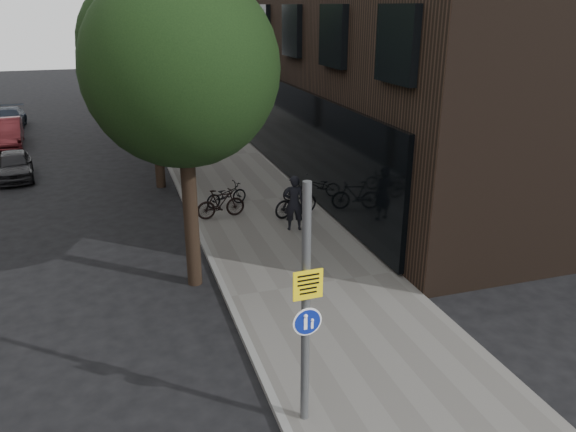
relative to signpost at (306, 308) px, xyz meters
name	(u,v)px	position (x,y,z in m)	size (l,w,h in m)	color
ground	(364,366)	(1.64, 1.15, -2.21)	(120.00, 120.00, 0.00)	black
sidewalk	(251,202)	(1.89, 11.15, -2.15)	(4.50, 60.00, 0.12)	#5E5B57
curb_edge	(188,208)	(-0.36, 11.15, -2.15)	(0.15, 60.00, 0.13)	slate
street_tree_near	(184,77)	(-0.89, 5.79, 2.90)	(4.40, 4.40, 7.50)	black
street_tree_mid	(152,50)	(-0.89, 14.29, 2.90)	(5.00, 5.00, 7.80)	black
street_tree_far	(136,37)	(-0.89, 23.29, 2.90)	(5.00, 5.00, 7.80)	black
signpost	(306,308)	(0.00, 0.00, 0.00)	(0.48, 0.14, 4.14)	#595B5E
pedestrian	(294,203)	(2.47, 8.08, -1.23)	(0.63, 0.41, 1.73)	black
parked_bike_facade_near	(301,188)	(3.64, 10.82, -1.69)	(0.54, 1.53, 0.81)	black
parked_bike_facade_far	(296,202)	(2.92, 9.20, -1.60)	(0.46, 1.64, 0.99)	black
parked_bike_curb_near	(226,195)	(0.94, 10.86, -1.69)	(0.53, 1.53, 0.80)	black
parked_bike_curb_far	(221,203)	(0.54, 9.79, -1.61)	(0.45, 1.60, 0.96)	black
parked_car_near	(14,165)	(-6.47, 17.08, -1.65)	(1.33, 3.31, 1.13)	black
parked_car_mid	(6,133)	(-7.59, 23.42, -1.54)	(1.42, 4.07, 1.34)	maroon
parked_car_far	(9,119)	(-8.06, 27.93, -1.64)	(1.61, 3.95, 1.15)	#1B2331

